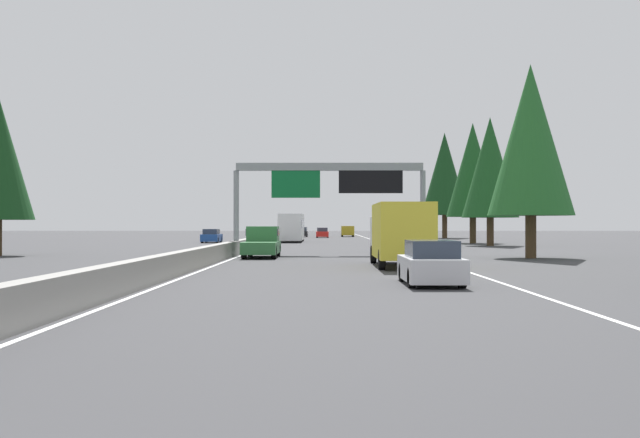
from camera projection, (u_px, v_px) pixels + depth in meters
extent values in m
plane|color=#38383A|center=(258.00, 248.00, 64.47)|extent=(320.00, 320.00, 0.00)
cube|color=gray|center=(271.00, 238.00, 84.47)|extent=(180.00, 0.56, 0.90)
cube|color=silver|center=(387.00, 245.00, 74.40)|extent=(160.00, 0.16, 0.01)
cube|color=silver|center=(270.00, 245.00, 74.47)|extent=(160.00, 0.16, 0.01)
cylinder|color=gray|center=(236.00, 212.00, 50.89)|extent=(0.36, 0.36, 5.53)
cylinder|color=gray|center=(423.00, 212.00, 50.82)|extent=(0.36, 0.36, 5.53)
cube|color=gray|center=(329.00, 167.00, 50.87)|extent=(0.50, 12.32, 0.50)
cube|color=#0C602D|center=(296.00, 183.00, 50.73)|extent=(0.12, 3.20, 1.90)
cube|color=black|center=(371.00, 182.00, 50.70)|extent=(0.16, 4.20, 1.50)
cube|color=silver|center=(431.00, 269.00, 25.51)|extent=(4.40, 1.80, 0.76)
cube|color=#2D3847|center=(432.00, 249.00, 25.29)|extent=(2.46, 1.51, 0.56)
cylinder|color=black|center=(402.00, 272.00, 26.92)|extent=(0.64, 0.22, 0.64)
cylinder|color=black|center=(448.00, 272.00, 26.91)|extent=(0.64, 0.22, 0.64)
cylinder|color=black|center=(412.00, 278.00, 24.10)|extent=(0.64, 0.22, 0.64)
cylinder|color=black|center=(462.00, 278.00, 24.10)|extent=(0.64, 0.22, 0.64)
cube|color=gold|center=(402.00, 231.00, 35.41)|extent=(6.12, 2.40, 2.50)
cube|color=white|center=(394.00, 236.00, 39.66)|extent=(2.38, 2.30, 1.90)
cylinder|color=black|center=(373.00, 254.00, 39.49)|extent=(0.90, 0.28, 0.90)
cylinder|color=black|center=(415.00, 254.00, 39.48)|extent=(0.90, 0.28, 0.90)
cylinder|color=black|center=(382.00, 260.00, 33.71)|extent=(0.90, 0.28, 0.90)
cylinder|color=black|center=(430.00, 260.00, 33.70)|extent=(0.90, 0.28, 0.90)
cube|color=#2D6B38|center=(262.00, 247.00, 45.96)|extent=(5.60, 2.00, 0.70)
cube|color=#2D6B38|center=(263.00, 234.00, 46.97)|extent=(2.24, 1.84, 0.90)
cube|color=#2D3847|center=(263.00, 232.00, 46.97)|extent=(2.02, 1.92, 0.41)
cylinder|color=black|center=(250.00, 250.00, 47.81)|extent=(0.80, 0.28, 0.80)
cylinder|color=black|center=(278.00, 250.00, 47.80)|extent=(0.80, 0.28, 0.80)
cylinder|color=black|center=(244.00, 252.00, 44.12)|extent=(0.80, 0.28, 0.80)
cylinder|color=black|center=(274.00, 252.00, 44.11)|extent=(0.80, 0.28, 0.80)
cube|color=#AD931E|center=(348.00, 231.00, 121.53)|extent=(5.00, 1.95, 1.44)
cube|color=#2D3847|center=(348.00, 229.00, 119.24)|extent=(0.08, 1.48, 0.56)
cylinder|color=black|center=(342.00, 234.00, 123.23)|extent=(0.70, 0.24, 0.70)
cylinder|color=black|center=(353.00, 234.00, 123.22)|extent=(0.70, 0.24, 0.70)
cylinder|color=black|center=(342.00, 235.00, 119.83)|extent=(0.70, 0.24, 0.70)
cylinder|color=black|center=(353.00, 235.00, 119.82)|extent=(0.70, 0.24, 0.70)
cube|color=black|center=(302.00, 233.00, 119.88)|extent=(4.40, 1.80, 0.76)
cube|color=#2D3847|center=(302.00, 229.00, 119.66)|extent=(2.46, 1.51, 0.56)
cylinder|color=black|center=(297.00, 235.00, 121.29)|extent=(0.64, 0.22, 0.64)
cylinder|color=black|center=(307.00, 235.00, 121.28)|extent=(0.64, 0.22, 0.64)
cylinder|color=black|center=(296.00, 235.00, 118.47)|extent=(0.64, 0.22, 0.64)
cylinder|color=black|center=(307.00, 235.00, 118.46)|extent=(0.64, 0.22, 0.64)
cube|color=white|center=(303.00, 232.00, 134.33)|extent=(4.40, 1.80, 0.76)
cube|color=#2D3847|center=(303.00, 229.00, 134.12)|extent=(2.46, 1.51, 0.56)
cylinder|color=black|center=(299.00, 234.00, 135.74)|extent=(0.64, 0.22, 0.64)
cylinder|color=black|center=(308.00, 234.00, 135.73)|extent=(0.64, 0.22, 0.64)
cylinder|color=black|center=(298.00, 234.00, 132.93)|extent=(0.64, 0.22, 0.64)
cylinder|color=black|center=(307.00, 234.00, 132.92)|extent=(0.64, 0.22, 0.64)
cube|color=white|center=(292.00, 227.00, 87.07)|extent=(11.50, 2.50, 2.90)
cube|color=#2D3847|center=(292.00, 224.00, 87.07)|extent=(11.04, 2.55, 0.84)
cylinder|color=black|center=(284.00, 237.00, 91.09)|extent=(1.00, 0.30, 1.00)
cylinder|color=black|center=(303.00, 237.00, 91.08)|extent=(1.00, 0.30, 1.00)
cylinder|color=black|center=(280.00, 238.00, 83.04)|extent=(1.00, 0.30, 1.00)
cylinder|color=black|center=(300.00, 238.00, 83.03)|extent=(1.00, 0.30, 1.00)
cube|color=red|center=(322.00, 234.00, 112.77)|extent=(4.40, 1.80, 0.76)
cube|color=#2D3847|center=(322.00, 230.00, 112.56)|extent=(2.46, 1.51, 0.56)
cylinder|color=black|center=(317.00, 235.00, 114.18)|extent=(0.64, 0.22, 0.64)
cylinder|color=black|center=(328.00, 235.00, 114.17)|extent=(0.64, 0.22, 0.64)
cylinder|color=black|center=(317.00, 236.00, 111.37)|extent=(0.64, 0.22, 0.64)
cylinder|color=black|center=(328.00, 236.00, 111.36)|extent=(0.64, 0.22, 0.64)
cube|color=#1E4793|center=(212.00, 238.00, 82.56)|extent=(4.40, 1.80, 0.76)
cube|color=#2D3847|center=(211.00, 232.00, 82.35)|extent=(2.46, 1.51, 0.56)
cylinder|color=black|center=(206.00, 239.00, 83.98)|extent=(0.64, 0.22, 0.64)
cylinder|color=black|center=(221.00, 239.00, 83.97)|extent=(0.64, 0.22, 0.64)
cylinder|color=black|center=(202.00, 240.00, 81.16)|extent=(0.64, 0.22, 0.64)
cylinder|color=black|center=(217.00, 240.00, 81.15)|extent=(0.64, 0.22, 0.64)
cylinder|color=#4C3823|center=(531.00, 237.00, 45.13)|extent=(0.63, 0.63, 2.51)
cone|color=#236028|center=(531.00, 140.00, 45.16)|extent=(5.01, 5.01, 8.89)
cylinder|color=#4C3823|center=(490.00, 232.00, 70.67)|extent=(0.64, 0.64, 2.60)
cone|color=#194C1E|center=(490.00, 167.00, 70.71)|extent=(5.20, 5.20, 9.22)
cylinder|color=#4C3823|center=(473.00, 230.00, 79.82)|extent=(0.66, 0.66, 2.75)
cone|color=#194C1E|center=(473.00, 170.00, 79.86)|extent=(5.50, 5.50, 9.75)
cylinder|color=#4C3823|center=(445.00, 227.00, 109.05)|extent=(0.72, 0.72, 3.29)
cone|color=#143D19|center=(445.00, 174.00, 109.10)|extent=(6.58, 6.58, 11.66)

